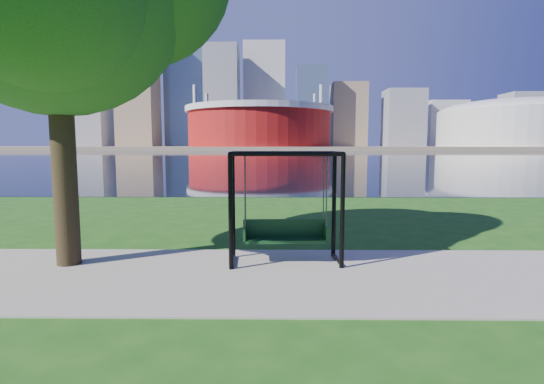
{
  "coord_description": "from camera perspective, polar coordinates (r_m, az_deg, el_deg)",
  "views": [
    {
      "loc": [
        0.05,
        -8.37,
        2.49
      ],
      "look_at": [
        -0.05,
        0.0,
        1.58
      ],
      "focal_mm": 28.0,
      "sensor_mm": 36.0,
      "label": 1
    }
  ],
  "objects": [
    {
      "name": "arena",
      "position": [
        278.6,
        30.0,
        8.17
      ],
      "size": [
        84.0,
        84.0,
        26.56
      ],
      "color": "beige",
      "rests_on": "far_bank"
    },
    {
      "name": "swing",
      "position": [
        8.92,
        1.77,
        -2.42
      ],
      "size": [
        2.37,
        1.12,
        2.38
      ],
      "rotation": [
        0.0,
        0.0,
        0.05
      ],
      "color": "black",
      "rests_on": "ground"
    },
    {
      "name": "stadium",
      "position": [
        243.86,
        -1.69,
        9.0
      ],
      "size": [
        83.0,
        83.0,
        32.0
      ],
      "color": "maroon",
      "rests_on": "far_bank"
    },
    {
      "name": "path",
      "position": [
        8.25,
        0.33,
        -11.24
      ],
      "size": [
        120.0,
        4.0,
        0.03
      ],
      "primitive_type": "cube",
      "color": "#9E937F",
      "rests_on": "ground"
    },
    {
      "name": "ground",
      "position": [
        8.73,
        0.35,
        -10.35
      ],
      "size": [
        900.0,
        900.0,
        0.0
      ],
      "primitive_type": "plane",
      "color": "#1E5114",
      "rests_on": "ground"
    },
    {
      "name": "far_bank",
      "position": [
        314.37,
        0.69,
        5.97
      ],
      "size": [
        900.0,
        228.0,
        2.0
      ],
      "primitive_type": "cube",
      "color": "#937F60",
      "rests_on": "ground"
    },
    {
      "name": "skyline",
      "position": [
        329.49,
        -0.06,
        12.06
      ],
      "size": [
        392.0,
        66.0,
        96.5
      ],
      "color": "gray",
      "rests_on": "far_bank"
    },
    {
      "name": "river",
      "position": [
        110.4,
        0.67,
        4.95
      ],
      "size": [
        900.0,
        180.0,
        0.02
      ],
      "primitive_type": "cube",
      "color": "black",
      "rests_on": "ground"
    }
  ]
}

